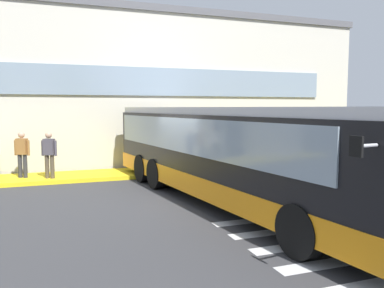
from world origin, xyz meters
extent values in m
cube|color=#353538|center=(0.00, 0.00, -0.01)|extent=(80.00, 90.00, 0.02)
cube|color=silver|center=(2.00, -5.10, 0.00)|extent=(4.40, 0.36, 0.01)
cube|color=silver|center=(2.00, -4.20, 0.00)|extent=(4.40, 0.36, 0.01)
cube|color=silver|center=(2.00, -3.30, 0.00)|extent=(4.40, 0.36, 0.01)
cube|color=silver|center=(2.00, -2.40, 0.00)|extent=(4.40, 0.36, 0.01)
cube|color=beige|center=(0.00, 12.00, 3.38)|extent=(21.74, 12.00, 6.76)
cube|color=#56565B|center=(0.00, 12.00, 6.91)|extent=(21.94, 12.20, 0.30)
cube|color=gray|center=(1.00, 5.96, 3.80)|extent=(15.74, 0.10, 1.20)
cube|color=yellow|center=(0.00, 4.80, 0.07)|extent=(25.74, 2.00, 0.15)
cube|color=black|center=(1.07, -0.53, 1.42)|extent=(4.12, 11.98, 2.15)
cube|color=orange|center=(1.07, -0.53, 0.62)|extent=(4.16, 12.03, 0.55)
cube|color=silver|center=(1.07, -0.53, 2.60)|extent=(3.99, 11.77, 0.20)
cube|color=#8C9EAD|center=(2.31, -0.06, 1.92)|extent=(1.47, 10.45, 0.95)
cube|color=#8C9EAD|center=(-0.25, -0.41, 1.92)|extent=(1.47, 10.45, 0.95)
cylinder|color=#B7B7BF|center=(0.35, -6.31, 2.17)|extent=(0.40, 0.10, 0.05)
cube|color=black|center=(0.15, -6.33, 2.17)|extent=(0.07, 0.20, 0.28)
cylinder|color=black|center=(0.46, -4.73, 0.50)|extent=(0.43, 1.03, 1.00)
cylinder|color=black|center=(1.87, 2.27, 0.50)|extent=(0.43, 1.03, 1.00)
cylinder|color=black|center=(-0.45, 1.96, 0.50)|extent=(0.43, 1.03, 1.00)
cylinder|color=black|center=(1.70, 3.56, 0.50)|extent=(0.43, 1.03, 1.00)
cylinder|color=black|center=(-0.63, 3.24, 0.50)|extent=(0.43, 1.03, 1.00)
cylinder|color=silver|center=(-5.49, 5.27, 1.24)|extent=(0.09, 0.09, 0.55)
cylinder|color=#2D2D33|center=(-4.62, 4.72, 0.57)|extent=(0.15, 0.15, 0.85)
cylinder|color=#2D2D33|center=(-4.80, 4.81, 0.57)|extent=(0.15, 0.15, 0.85)
cube|color=#996633|center=(-4.71, 4.77, 1.29)|extent=(0.44, 0.37, 0.58)
sphere|color=tan|center=(-4.71, 4.77, 1.71)|extent=(0.23, 0.23, 0.23)
cylinder|color=#996633|center=(-4.49, 4.65, 1.24)|extent=(0.09, 0.09, 0.55)
cylinder|color=#996633|center=(-4.93, 4.88, 1.24)|extent=(0.09, 0.09, 0.55)
cube|color=black|center=(-4.63, 4.92, 1.27)|extent=(0.35, 0.30, 0.44)
cylinder|color=#4C4233|center=(-3.70, 4.23, 0.57)|extent=(0.15, 0.15, 0.85)
cylinder|color=#4C4233|center=(-3.87, 4.33, 0.57)|extent=(0.15, 0.15, 0.85)
cube|color=#4C4751|center=(-3.79, 4.28, 1.29)|extent=(0.44, 0.38, 0.58)
sphere|color=tan|center=(-3.79, 4.28, 1.71)|extent=(0.23, 0.23, 0.23)
cylinder|color=#4C4751|center=(-3.57, 4.16, 1.24)|extent=(0.09, 0.09, 0.55)
cylinder|color=#4C4751|center=(-4.01, 4.40, 1.24)|extent=(0.09, 0.09, 0.55)
camera|label=1|loc=(-3.59, -10.37, 2.68)|focal=36.13mm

